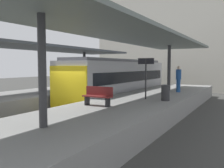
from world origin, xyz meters
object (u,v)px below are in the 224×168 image
Objects in this scene: commuter_train at (119,79)px; platform_bench at (98,95)px; platform_sign at (146,69)px; litter_bin at (165,93)px; passenger_near_bench at (178,79)px.

platform_bench is (3.08, -7.95, -0.26)m from commuter_train.
commuter_train is 5.75× the size of platform_sign.
platform_sign is 1.65m from litter_bin.
litter_bin is at bearing -42.90° from commuter_train.
commuter_train is at bearing 137.10° from litter_bin.
platform_sign is at bearing -97.57° from passenger_near_bench.
commuter_train is 6.43m from platform_sign.
platform_sign is 4.60m from passenger_near_bench.
platform_sign reaches higher than passenger_near_bench.
platform_sign is 1.25× the size of passenger_near_bench.
commuter_train reaches higher than litter_bin.
platform_bench is at bearing -125.01° from litter_bin.
platform_sign reaches higher than litter_bin.
passenger_near_bench is at bearing 77.73° from platform_bench.
passenger_near_bench is (0.60, 4.51, -0.70)m from platform_sign.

